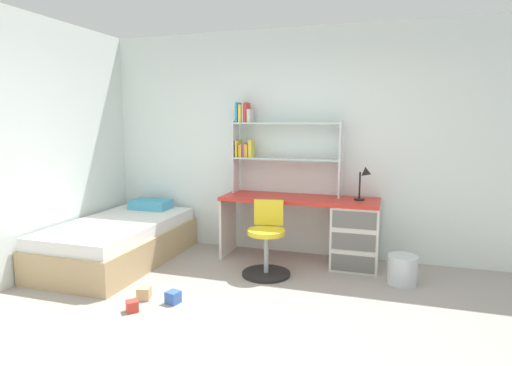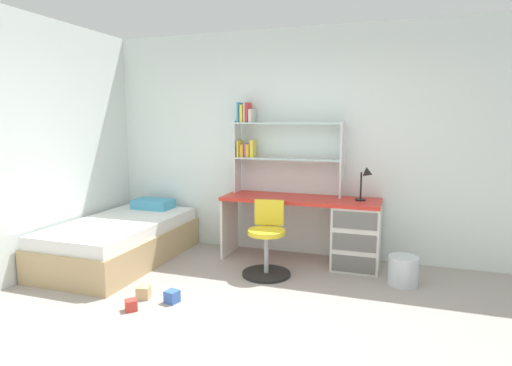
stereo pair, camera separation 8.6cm
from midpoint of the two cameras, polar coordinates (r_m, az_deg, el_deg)
ground_plane at (r=3.41m, az=-2.97°, el=-20.63°), size 6.04×5.55×0.02m
room_shell at (r=4.60m, az=-12.14°, el=4.77°), size 6.04×5.55×2.73m
desk at (r=4.93m, az=10.73°, el=-6.10°), size 1.81×0.57×0.76m
bookshelf_hutch at (r=5.12m, az=1.68°, el=5.53°), size 1.31×0.22×1.10m
desk_lamp at (r=4.82m, az=13.98°, el=0.63°), size 0.20×0.17×0.38m
swivel_chair at (r=4.59m, az=0.90°, el=-8.47°), size 0.52×0.52×0.79m
bed_platform at (r=5.27m, az=-18.31°, el=-7.40°), size 1.07×1.93×0.61m
waste_bin at (r=4.62m, az=18.56°, el=-10.98°), size 0.30×0.30×0.29m
toy_block_natural_0 at (r=4.20m, az=-15.39°, el=-14.08°), size 0.14×0.14×0.11m
toy_block_blue_1 at (r=4.06m, az=-11.70°, el=-14.80°), size 0.13×0.13×0.11m
toy_block_red_2 at (r=3.99m, az=-16.92°, el=-15.56°), size 0.14×0.14×0.10m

